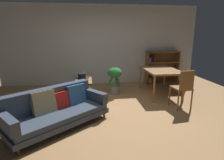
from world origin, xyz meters
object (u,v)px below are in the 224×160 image
object	(u,v)px
potted_floor_plant	(115,77)
dining_table	(161,72)
open_laptop	(82,77)
dining_chair_near	(183,87)
media_console	(84,88)
fabric_couch	(56,109)
desk_speaker	(82,77)
bookshelf	(160,67)

from	to	relation	value
potted_floor_plant	dining_table	world-z (taller)	potted_floor_plant
open_laptop	dining_chair_near	distance (m)	2.61
media_console	dining_table	distance (m)	2.23
potted_floor_plant	open_laptop	bearing A→B (deg)	-167.43
dining_table	open_laptop	bearing A→B (deg)	-179.96
fabric_couch	potted_floor_plant	xyz separation A→B (m)	(1.39, 1.77, 0.20)
open_laptop	potted_floor_plant	xyz separation A→B (m)	(0.94, 0.21, -0.06)
fabric_couch	potted_floor_plant	size ratio (longest dim) A/B	2.41
media_console	desk_speaker	size ratio (longest dim) A/B	5.80
dining_chair_near	bookshelf	bearing A→B (deg)	81.07
open_laptop	fabric_couch	bearing A→B (deg)	-106.07
fabric_couch	open_laptop	xyz separation A→B (m)	(0.45, 1.57, 0.25)
fabric_couch	bookshelf	size ratio (longest dim) A/B	1.70
fabric_couch	potted_floor_plant	world-z (taller)	potted_floor_plant
dining_table	media_console	bearing A→B (deg)	-178.31
bookshelf	fabric_couch	bearing A→B (deg)	-137.62
desk_speaker	dining_chair_near	distance (m)	2.46
bookshelf	media_console	bearing A→B (deg)	-152.21
media_console	open_laptop	world-z (taller)	open_laptop
fabric_couch	desk_speaker	distance (m)	1.31
fabric_couch	dining_chair_near	bearing A→B (deg)	9.75
open_laptop	dining_chair_near	size ratio (longest dim) A/B	0.52
fabric_couch	media_console	xyz separation A→B (m)	(0.50, 1.50, -0.05)
media_console	potted_floor_plant	size ratio (longest dim) A/B	1.47
fabric_couch	dining_chair_near	world-z (taller)	dining_chair_near
media_console	bookshelf	distance (m)	3.07
desk_speaker	bookshelf	world-z (taller)	bookshelf
fabric_couch	dining_table	xyz separation A→B (m)	(2.69, 1.57, 0.35)
open_laptop	potted_floor_plant	world-z (taller)	potted_floor_plant
dining_table	bookshelf	distance (m)	1.46
media_console	dining_table	size ratio (longest dim) A/B	0.89
media_console	bookshelf	world-z (taller)	bookshelf
open_laptop	dining_chair_near	bearing A→B (deg)	-24.43
dining_table	dining_chair_near	xyz separation A→B (m)	(0.13, -1.08, -0.15)
bookshelf	dining_table	bearing A→B (deg)	-110.75
media_console	desk_speaker	bearing A→B (deg)	-95.97
potted_floor_plant	dining_table	size ratio (longest dim) A/B	0.60
potted_floor_plant	desk_speaker	bearing A→B (deg)	-147.06
potted_floor_plant	dining_table	distance (m)	1.33
potted_floor_plant	bookshelf	xyz separation A→B (m)	(1.82, 1.15, 0.04)
fabric_couch	dining_table	distance (m)	3.14
potted_floor_plant	dining_chair_near	distance (m)	1.93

